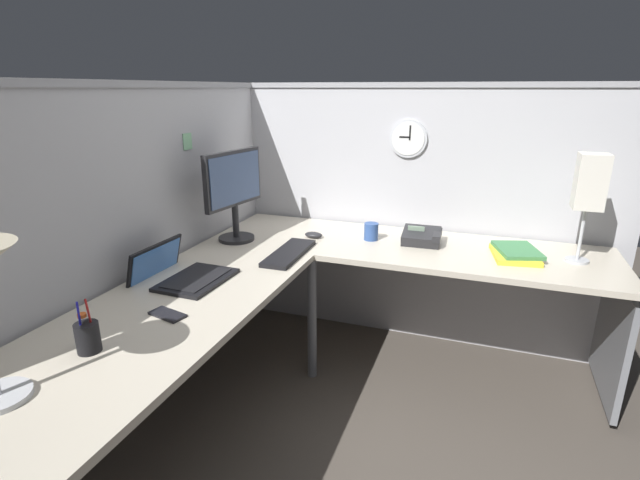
{
  "coord_description": "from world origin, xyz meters",
  "views": [
    {
      "loc": [
        -2.0,
        -0.66,
        1.55
      ],
      "look_at": [
        0.2,
        0.13,
        0.8
      ],
      "focal_mm": 26.57,
      "sensor_mm": 36.0,
      "label": 1
    }
  ],
  "objects_px": {
    "book_stack": "(516,253)",
    "coffee_mug": "(371,232)",
    "desk_lamp_paper": "(590,185)",
    "laptop": "(179,273)",
    "keyboard": "(289,253)",
    "wall_clock": "(408,139)",
    "office_phone": "(423,237)",
    "monitor": "(234,189)",
    "pen_cup": "(88,337)",
    "computer_mouse": "(314,235)",
    "cell_phone": "(168,314)"
  },
  "relations": [
    {
      "from": "monitor",
      "to": "computer_mouse",
      "type": "relative_size",
      "value": 4.81
    },
    {
      "from": "keyboard",
      "to": "office_phone",
      "type": "xyz_separation_m",
      "value": [
        0.42,
        -0.62,
        0.03
      ]
    },
    {
      "from": "keyboard",
      "to": "wall_clock",
      "type": "xyz_separation_m",
      "value": [
        0.72,
        -0.46,
        0.53
      ]
    },
    {
      "from": "pen_cup",
      "to": "cell_phone",
      "type": "height_order",
      "value": "pen_cup"
    },
    {
      "from": "laptop",
      "to": "pen_cup",
      "type": "height_order",
      "value": "pen_cup"
    },
    {
      "from": "desk_lamp_paper",
      "to": "laptop",
      "type": "bearing_deg",
      "value": 116.32
    },
    {
      "from": "book_stack",
      "to": "desk_lamp_paper",
      "type": "height_order",
      "value": "desk_lamp_paper"
    },
    {
      "from": "book_stack",
      "to": "desk_lamp_paper",
      "type": "xyz_separation_m",
      "value": [
        0.03,
        -0.28,
        0.36
      ]
    },
    {
      "from": "pen_cup",
      "to": "monitor",
      "type": "bearing_deg",
      "value": 6.37
    },
    {
      "from": "office_phone",
      "to": "wall_clock",
      "type": "distance_m",
      "value": 0.6
    },
    {
      "from": "keyboard",
      "to": "coffee_mug",
      "type": "bearing_deg",
      "value": -41.39
    },
    {
      "from": "computer_mouse",
      "to": "pen_cup",
      "type": "distance_m",
      "value": 1.42
    },
    {
      "from": "office_phone",
      "to": "book_stack",
      "type": "xyz_separation_m",
      "value": [
        -0.06,
        -0.48,
        -0.02
      ]
    },
    {
      "from": "monitor",
      "to": "office_phone",
      "type": "bearing_deg",
      "value": -73.87
    },
    {
      "from": "laptop",
      "to": "cell_phone",
      "type": "xyz_separation_m",
      "value": [
        -0.32,
        -0.18,
        -0.02
      ]
    },
    {
      "from": "book_stack",
      "to": "desk_lamp_paper",
      "type": "bearing_deg",
      "value": -83.73
    },
    {
      "from": "laptop",
      "to": "keyboard",
      "type": "xyz_separation_m",
      "value": [
        0.46,
        -0.34,
        -0.01
      ]
    },
    {
      "from": "wall_clock",
      "to": "pen_cup",
      "type": "bearing_deg",
      "value": 158.63
    },
    {
      "from": "coffee_mug",
      "to": "wall_clock",
      "type": "height_order",
      "value": "wall_clock"
    },
    {
      "from": "monitor",
      "to": "office_phone",
      "type": "distance_m",
      "value": 1.07
    },
    {
      "from": "laptop",
      "to": "coffee_mug",
      "type": "distance_m",
      "value": 1.09
    },
    {
      "from": "computer_mouse",
      "to": "office_phone",
      "type": "distance_m",
      "value": 0.61
    },
    {
      "from": "keyboard",
      "to": "cell_phone",
      "type": "distance_m",
      "value": 0.8
    },
    {
      "from": "computer_mouse",
      "to": "office_phone",
      "type": "bearing_deg",
      "value": -80.26
    },
    {
      "from": "keyboard",
      "to": "coffee_mug",
      "type": "distance_m",
      "value": 0.52
    },
    {
      "from": "computer_mouse",
      "to": "coffee_mug",
      "type": "xyz_separation_m",
      "value": [
        0.08,
        -0.32,
        0.03
      ]
    },
    {
      "from": "laptop",
      "to": "wall_clock",
      "type": "distance_m",
      "value": 1.51
    },
    {
      "from": "computer_mouse",
      "to": "wall_clock",
      "type": "distance_m",
      "value": 0.79
    },
    {
      "from": "monitor",
      "to": "pen_cup",
      "type": "distance_m",
      "value": 1.24
    },
    {
      "from": "desk_lamp_paper",
      "to": "office_phone",
      "type": "bearing_deg",
      "value": 87.93
    },
    {
      "from": "laptop",
      "to": "keyboard",
      "type": "height_order",
      "value": "laptop"
    },
    {
      "from": "book_stack",
      "to": "coffee_mug",
      "type": "height_order",
      "value": "coffee_mug"
    },
    {
      "from": "office_phone",
      "to": "book_stack",
      "type": "bearing_deg",
      "value": -97.01
    },
    {
      "from": "desk_lamp_paper",
      "to": "wall_clock",
      "type": "height_order",
      "value": "wall_clock"
    },
    {
      "from": "coffee_mug",
      "to": "wall_clock",
      "type": "distance_m",
      "value": 0.6
    },
    {
      "from": "computer_mouse",
      "to": "pen_cup",
      "type": "bearing_deg",
      "value": 169.5
    },
    {
      "from": "laptop",
      "to": "cell_phone",
      "type": "height_order",
      "value": "laptop"
    },
    {
      "from": "office_phone",
      "to": "wall_clock",
      "type": "height_order",
      "value": "wall_clock"
    },
    {
      "from": "computer_mouse",
      "to": "desk_lamp_paper",
      "type": "relative_size",
      "value": 0.2
    },
    {
      "from": "computer_mouse",
      "to": "office_phone",
      "type": "height_order",
      "value": "office_phone"
    },
    {
      "from": "laptop",
      "to": "book_stack",
      "type": "relative_size",
      "value": 1.21
    },
    {
      "from": "keyboard",
      "to": "book_stack",
      "type": "xyz_separation_m",
      "value": [
        0.36,
        -1.09,
        0.01
      ]
    },
    {
      "from": "computer_mouse",
      "to": "book_stack",
      "type": "height_order",
      "value": "book_stack"
    },
    {
      "from": "computer_mouse",
      "to": "cell_phone",
      "type": "xyz_separation_m",
      "value": [
        -1.1,
        0.18,
        -0.01
      ]
    },
    {
      "from": "wall_clock",
      "to": "desk_lamp_paper",
      "type": "bearing_deg",
      "value": -109.49
    },
    {
      "from": "laptop",
      "to": "wall_clock",
      "type": "relative_size",
      "value": 1.77
    },
    {
      "from": "desk_lamp_paper",
      "to": "wall_clock",
      "type": "xyz_separation_m",
      "value": [
        0.32,
        0.92,
        0.15
      ]
    },
    {
      "from": "keyboard",
      "to": "book_stack",
      "type": "distance_m",
      "value": 1.15
    },
    {
      "from": "monitor",
      "to": "computer_mouse",
      "type": "xyz_separation_m",
      "value": [
        0.18,
        -0.39,
        -0.28
      ]
    },
    {
      "from": "pen_cup",
      "to": "office_phone",
      "type": "distance_m",
      "value": 1.73
    }
  ]
}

